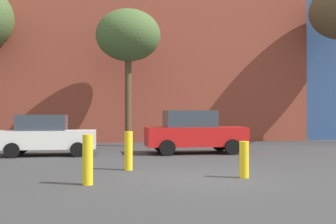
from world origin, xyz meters
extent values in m
plane|color=#38383A|center=(0.00, 0.00, 0.00)|extent=(200.00, 200.00, 0.00)
cube|color=brown|center=(0.90, 21.24, 5.16)|extent=(19.29, 13.76, 10.32)
cube|color=#2D4C7F|center=(13.58, 21.24, 4.73)|extent=(6.07, 12.39, 9.46)
cube|color=white|center=(-4.69, 6.83, 0.65)|extent=(3.79, 1.62, 0.72)
cube|color=#333D47|center=(-4.91, 6.83, 1.33)|extent=(1.89, 1.44, 0.63)
cylinder|color=black|center=(-3.47, 7.66, 0.29)|extent=(0.58, 0.20, 0.58)
cylinder|color=black|center=(-3.47, 6.00, 0.29)|extent=(0.58, 0.20, 0.58)
cylinder|color=black|center=(-5.90, 7.66, 0.29)|extent=(0.58, 0.20, 0.58)
cylinder|color=black|center=(-5.90, 6.00, 0.29)|extent=(0.58, 0.20, 0.58)
cube|color=red|center=(1.38, 6.83, 0.72)|extent=(4.20, 1.80, 0.80)
cube|color=#333D47|center=(1.13, 6.83, 1.47)|extent=(2.10, 1.60, 0.70)
cylinder|color=black|center=(2.73, 7.75, 0.32)|extent=(0.64, 0.22, 0.64)
cylinder|color=black|center=(2.73, 5.91, 0.32)|extent=(0.64, 0.22, 0.64)
cylinder|color=black|center=(0.03, 7.75, 0.32)|extent=(0.64, 0.22, 0.64)
cylinder|color=black|center=(0.03, 5.91, 0.32)|extent=(0.64, 0.22, 0.64)
cylinder|color=brown|center=(-1.18, 11.52, 2.48)|extent=(0.35, 0.35, 4.95)
ellipsoid|color=#476033|center=(-1.18, 11.52, 5.90)|extent=(3.44, 3.44, 2.75)
cylinder|color=yellow|center=(-2.85, -0.50, 0.58)|extent=(0.24, 0.24, 1.16)
cylinder|color=yellow|center=(1.07, -0.07, 0.47)|extent=(0.24, 0.24, 0.94)
cylinder|color=yellow|center=(-1.77, 1.90, 0.57)|extent=(0.24, 0.24, 1.13)
camera|label=1|loc=(-2.51, -9.96, 1.58)|focal=43.12mm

